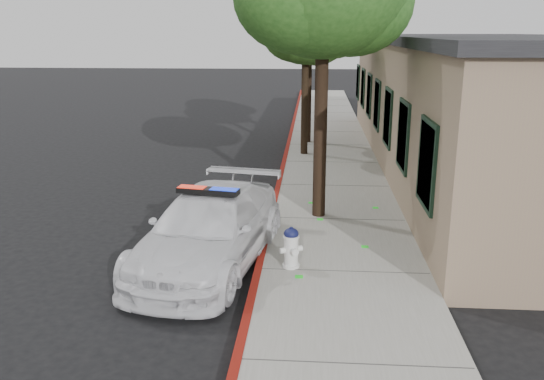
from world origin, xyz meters
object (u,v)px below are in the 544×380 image
(police_car, at_px, (209,229))
(fire_hydrant, at_px, (291,247))
(street_tree_mid, at_px, (306,31))
(street_tree_far, at_px, (310,18))
(clapboard_building, at_px, (492,104))

(police_car, height_order, fire_hydrant, police_car)
(street_tree_mid, height_order, street_tree_far, street_tree_far)
(police_car, relative_size, fire_hydrant, 6.68)
(street_tree_far, bearing_deg, street_tree_mid, -92.57)
(fire_hydrant, xyz_separation_m, street_tree_mid, (0.05, 10.22, 3.82))
(police_car, height_order, street_tree_far, street_tree_far)
(fire_hydrant, relative_size, street_tree_far, 0.12)
(police_car, bearing_deg, street_tree_far, 91.78)
(clapboard_building, relative_size, street_tree_far, 3.34)
(police_car, bearing_deg, street_tree_mid, 90.55)
(street_tree_mid, relative_size, street_tree_far, 0.89)
(clapboard_building, height_order, fire_hydrant, clapboard_building)
(clapboard_building, bearing_deg, street_tree_far, 148.87)
(police_car, distance_m, street_tree_mid, 10.64)
(police_car, distance_m, street_tree_far, 12.88)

